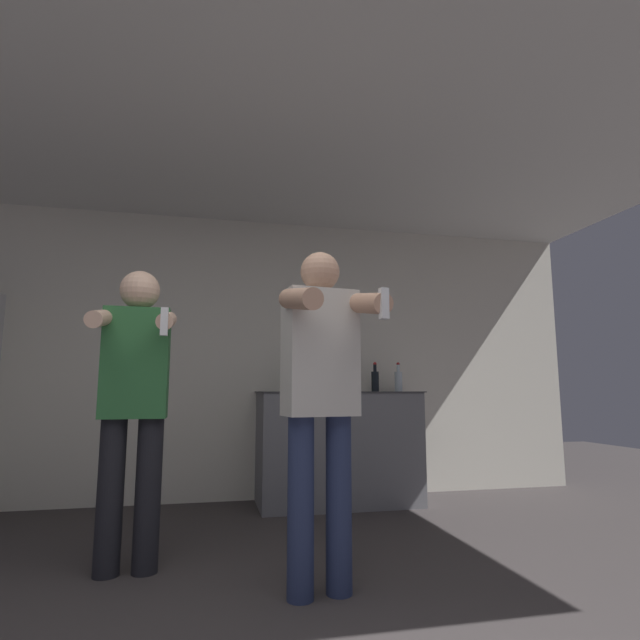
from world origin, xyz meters
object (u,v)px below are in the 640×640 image
(bottle_red_label, at_px, (300,375))
(bottle_clear_vodka, at_px, (398,380))
(bottle_short_whiskey, at_px, (375,380))
(person_woman_foreground, at_px, (321,386))
(bottle_dark_rum, at_px, (326,377))
(person_man_side, at_px, (134,395))

(bottle_red_label, relative_size, bottle_clear_vodka, 1.35)
(bottle_short_whiskey, xyz_separation_m, bottle_clear_vodka, (0.22, -0.00, -0.00))
(bottle_red_label, relative_size, person_woman_foreground, 0.22)
(bottle_dark_rum, distance_m, person_man_side, 2.01)
(bottle_short_whiskey, bearing_deg, bottle_dark_rum, -180.00)
(bottle_dark_rum, bearing_deg, person_woman_foreground, -103.85)
(bottle_short_whiskey, xyz_separation_m, person_woman_foreground, (-0.93, -1.92, -0.08))
(bottle_clear_vodka, height_order, person_man_side, person_man_side)
(bottle_red_label, xyz_separation_m, person_man_side, (-1.17, -1.42, -0.16))
(person_woman_foreground, bearing_deg, bottle_clear_vodka, 59.06)
(bottle_dark_rum, bearing_deg, person_man_side, -134.81)
(bottle_short_whiskey, bearing_deg, bottle_red_label, -180.00)
(bottle_clear_vodka, relative_size, person_woman_foreground, 0.16)
(bottle_dark_rum, relative_size, person_man_side, 0.19)
(bottle_red_label, bearing_deg, bottle_clear_vodka, 0.00)
(bottle_short_whiskey, relative_size, bottle_clear_vodka, 1.00)
(person_woman_foreground, bearing_deg, bottle_dark_rum, 76.15)
(bottle_dark_rum, xyz_separation_m, person_woman_foreground, (-0.47, -1.92, -0.10))
(bottle_clear_vodka, relative_size, person_man_side, 0.16)
(person_woman_foreground, bearing_deg, bottle_short_whiskey, 64.22)
(bottle_clear_vodka, xyz_separation_m, person_man_side, (-2.09, -1.42, -0.12))
(person_man_side, bearing_deg, bottle_clear_vodka, 34.20)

